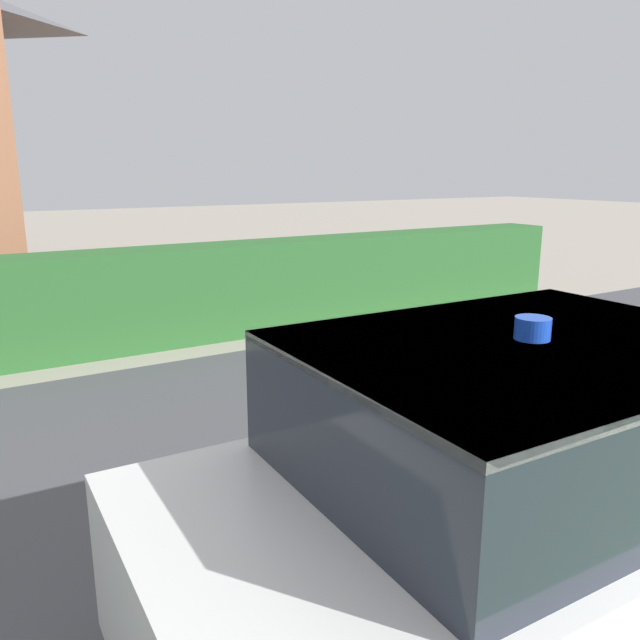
{
  "coord_description": "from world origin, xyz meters",
  "views": [
    {
      "loc": [
        -3.59,
        0.38,
        2.35
      ],
      "look_at": [
        -0.82,
        4.96,
        1.05
      ],
      "focal_mm": 35.0,
      "sensor_mm": 36.0,
      "label": 1
    }
  ],
  "objects": [
    {
      "name": "police_car",
      "position": [
        -1.21,
        2.23,
        0.77
      ],
      "size": [
        4.06,
        1.88,
        1.68
      ],
      "rotation": [
        0.0,
        0.0,
        -0.02
      ],
      "color": "black",
      "rests_on": "road_strip"
    },
    {
      "name": "garden_hedge",
      "position": [
        -1.17,
        8.62,
        0.66
      ],
      "size": [
        14.36,
        0.78,
        1.32
      ],
      "primitive_type": "cube",
      "color": "#2D662D",
      "rests_on": "ground"
    },
    {
      "name": "road_strip",
      "position": [
        0.0,
        4.3,
        0.01
      ],
      "size": [
        28.0,
        6.78,
        0.01
      ],
      "primitive_type": "cube",
      "color": "#4C4C51",
      "rests_on": "ground"
    }
  ]
}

